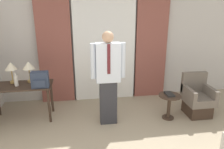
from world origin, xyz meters
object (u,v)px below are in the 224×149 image
Objects in this scene: bottle_by_lamp at (16,81)px; person at (108,75)px; desk at (21,90)px; table_lamp_left at (11,67)px; bottle_near_edge at (48,80)px; armchair at (197,99)px; backpack at (40,80)px; table_lamp_right at (29,66)px; book at (169,94)px; side_table at (169,103)px.

person is (1.75, -0.38, 0.14)m from bottle_by_lamp.
desk is 0.50m from table_lamp_left.
bottle_near_edge is 3.11m from armchair.
backpack is at bearing 169.69° from person.
backpack is at bearing -132.69° from bottle_near_edge.
person is 2.08× the size of armchair.
backpack is at bearing 177.22° from armchair.
bottle_near_edge is 0.60m from bottle_by_lamp.
table_lamp_left is at bearing 180.00° from table_lamp_right.
person is at bearing -13.57° from desk.
table_lamp_right reaches higher than armchair.
book is at bearing -8.01° from desk.
backpack is (0.47, -0.15, 0.04)m from bottle_by_lamp.
table_lamp_right is at bearing 168.21° from side_table.
side_table is (3.00, -0.40, -0.49)m from bottle_by_lamp.
bottle_by_lamp is 3.06m from side_table.
backpack is at bearing -22.88° from desk.
armchair is 1.69× the size of side_table.
table_lamp_left is at bearing 169.45° from side_table.
backpack is at bearing -52.28° from table_lamp_right.
table_lamp_right is (0.34, 0.00, 0.00)m from table_lamp_left.
table_lamp_right reaches higher than bottle_near_edge.
bottle_by_lamp is at bearing 172.43° from side_table.
desk is at bearing 175.22° from bottle_near_edge.
bottle_by_lamp is at bearing 172.73° from book.
person is at bearing 179.82° from book.
table_lamp_left is 3.20m from book.
person is at bearing -17.51° from bottle_near_edge.
bottle_near_edge is at bearing 162.49° from person.
bottle_near_edge is 0.82× the size of bottle_by_lamp.
table_lamp_right is at bearing 0.00° from table_lamp_left.
bottle_near_edge reaches higher than side_table.
book is (-0.67, -0.08, 0.20)m from armchair.
desk is at bearing 171.69° from side_table.
backpack is (0.42, -0.18, 0.26)m from desk.
table_lamp_left is 1.36× the size of backpack.
bottle_near_edge is 1.22m from person.
armchair is (3.18, -0.15, -0.56)m from backpack.
book reaches higher than side_table.
book is (-0.00, 0.02, 0.18)m from side_table.
table_lamp_left is 2.00× the size of bottle_near_edge.
backpack reaches higher than desk.
bottle_by_lamp is at bearing -57.98° from table_lamp_left.
person is 3.50× the size of side_table.
desk is 0.58m from bottle_near_edge.
side_table is 2.08× the size of book.
armchair is at bearing -2.78° from backpack.
table_lamp_right is at bearing 168.52° from book.
book is (2.52, -0.24, -0.36)m from backpack.
table_lamp_left is at bearing 150.94° from backpack.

